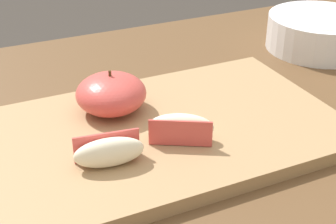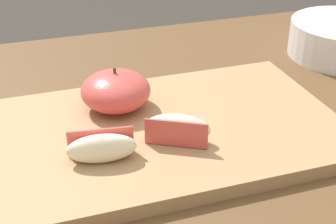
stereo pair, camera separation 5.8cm
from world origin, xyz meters
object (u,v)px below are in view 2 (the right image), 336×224
at_px(cutting_board, 168,133).
at_px(apple_wedge_near_knife, 102,148).
at_px(apple_wedge_right, 178,128).
at_px(apple_half_skin_up, 116,91).

relative_size(cutting_board, apple_wedge_near_knife, 5.43).
bearing_deg(apple_wedge_right, apple_half_skin_up, 116.16).
bearing_deg(apple_wedge_right, apple_wedge_near_knife, -172.18).
xyz_separation_m(cutting_board, apple_wedge_near_knife, (-0.09, -0.04, 0.02)).
height_order(cutting_board, apple_wedge_near_knife, apple_wedge_near_knife).
height_order(apple_wedge_right, apple_wedge_near_knife, same).
relative_size(cutting_board, apple_half_skin_up, 4.78).
bearing_deg(apple_half_skin_up, apple_wedge_right, -63.84).
distance_m(cutting_board, apple_wedge_right, 0.04).
xyz_separation_m(apple_half_skin_up, apple_wedge_right, (0.05, -0.10, -0.01)).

